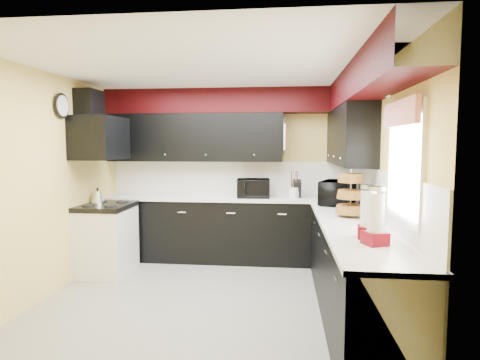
# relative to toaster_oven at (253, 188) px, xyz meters

# --- Properties ---
(ground) EXTENTS (3.60, 3.60, 0.00)m
(ground) POSITION_rel_toaster_oven_xyz_m (-0.39, -1.47, -1.07)
(ground) COLOR gray
(ground) RESTS_ON ground
(wall_back) EXTENTS (3.60, 0.06, 2.50)m
(wall_back) POSITION_rel_toaster_oven_xyz_m (-0.39, 0.33, 0.18)
(wall_back) COLOR #E0C666
(wall_back) RESTS_ON ground
(wall_right) EXTENTS (0.06, 3.60, 2.50)m
(wall_right) POSITION_rel_toaster_oven_xyz_m (1.41, -1.47, 0.18)
(wall_right) COLOR #E0C666
(wall_right) RESTS_ON ground
(wall_left) EXTENTS (0.06, 3.60, 2.50)m
(wall_left) POSITION_rel_toaster_oven_xyz_m (-2.19, -1.47, 0.18)
(wall_left) COLOR #E0C666
(wall_left) RESTS_ON ground
(ceiling) EXTENTS (3.60, 3.60, 0.06)m
(ceiling) POSITION_rel_toaster_oven_xyz_m (-0.39, -1.47, 1.43)
(ceiling) COLOR white
(ceiling) RESTS_ON wall_back
(cab_back) EXTENTS (3.60, 0.60, 0.90)m
(cab_back) POSITION_rel_toaster_oven_xyz_m (-0.39, 0.03, -0.62)
(cab_back) COLOR black
(cab_back) RESTS_ON ground
(cab_right) EXTENTS (0.60, 3.00, 0.90)m
(cab_right) POSITION_rel_toaster_oven_xyz_m (1.11, -1.77, -0.62)
(cab_right) COLOR black
(cab_right) RESTS_ON ground
(counter_back) EXTENTS (3.62, 0.64, 0.04)m
(counter_back) POSITION_rel_toaster_oven_xyz_m (-0.39, 0.03, -0.15)
(counter_back) COLOR white
(counter_back) RESTS_ON cab_back
(counter_right) EXTENTS (0.64, 3.02, 0.04)m
(counter_right) POSITION_rel_toaster_oven_xyz_m (1.11, -1.77, -0.15)
(counter_right) COLOR white
(counter_right) RESTS_ON cab_right
(splash_back) EXTENTS (3.60, 0.02, 0.50)m
(splash_back) POSITION_rel_toaster_oven_xyz_m (-0.39, 0.32, 0.12)
(splash_back) COLOR white
(splash_back) RESTS_ON counter_back
(splash_right) EXTENTS (0.02, 3.60, 0.50)m
(splash_right) POSITION_rel_toaster_oven_xyz_m (1.40, -1.47, 0.12)
(splash_right) COLOR white
(splash_right) RESTS_ON counter_right
(upper_back) EXTENTS (2.60, 0.35, 0.70)m
(upper_back) POSITION_rel_toaster_oven_xyz_m (-0.89, 0.15, 0.73)
(upper_back) COLOR black
(upper_back) RESTS_ON wall_back
(upper_right) EXTENTS (0.35, 1.80, 0.70)m
(upper_right) POSITION_rel_toaster_oven_xyz_m (1.24, -0.57, 0.73)
(upper_right) COLOR black
(upper_right) RESTS_ON wall_right
(soffit_back) EXTENTS (3.60, 0.36, 0.35)m
(soffit_back) POSITION_rel_toaster_oven_xyz_m (-0.39, 0.15, 1.25)
(soffit_back) COLOR black
(soffit_back) RESTS_ON wall_back
(soffit_right) EXTENTS (0.36, 3.24, 0.35)m
(soffit_right) POSITION_rel_toaster_oven_xyz_m (1.23, -1.65, 1.25)
(soffit_right) COLOR black
(soffit_right) RESTS_ON wall_right
(stove) EXTENTS (0.60, 0.75, 0.86)m
(stove) POSITION_rel_toaster_oven_xyz_m (-1.89, -0.72, -0.64)
(stove) COLOR white
(stove) RESTS_ON ground
(cooktop) EXTENTS (0.62, 0.77, 0.06)m
(cooktop) POSITION_rel_toaster_oven_xyz_m (-1.89, -0.72, -0.18)
(cooktop) COLOR black
(cooktop) RESTS_ON stove
(hood) EXTENTS (0.50, 0.78, 0.55)m
(hood) POSITION_rel_toaster_oven_xyz_m (-1.94, -0.72, 0.71)
(hood) COLOR black
(hood) RESTS_ON wall_left
(hood_duct) EXTENTS (0.24, 0.40, 0.40)m
(hood_duct) POSITION_rel_toaster_oven_xyz_m (-2.07, -0.72, 1.13)
(hood_duct) COLOR black
(hood_duct) RESTS_ON wall_left
(window) EXTENTS (0.03, 0.86, 0.96)m
(window) POSITION_rel_toaster_oven_xyz_m (1.40, -2.37, 0.48)
(window) COLOR white
(window) RESTS_ON wall_right
(valance) EXTENTS (0.04, 0.88, 0.20)m
(valance) POSITION_rel_toaster_oven_xyz_m (1.34, -2.37, 0.88)
(valance) COLOR red
(valance) RESTS_ON wall_right
(pan_top) EXTENTS (0.03, 0.22, 0.40)m
(pan_top) POSITION_rel_toaster_oven_xyz_m (0.43, 0.08, 0.93)
(pan_top) COLOR black
(pan_top) RESTS_ON upper_back
(pan_mid) EXTENTS (0.03, 0.28, 0.46)m
(pan_mid) POSITION_rel_toaster_oven_xyz_m (0.43, -0.05, 0.68)
(pan_mid) COLOR black
(pan_mid) RESTS_ON upper_back
(pan_low) EXTENTS (0.03, 0.24, 0.42)m
(pan_low) POSITION_rel_toaster_oven_xyz_m (0.43, 0.21, 0.65)
(pan_low) COLOR black
(pan_low) RESTS_ON upper_back
(cut_board) EXTENTS (0.03, 0.26, 0.35)m
(cut_board) POSITION_rel_toaster_oven_xyz_m (0.44, -0.17, 0.73)
(cut_board) COLOR white
(cut_board) RESTS_ON upper_back
(baskets) EXTENTS (0.27, 0.27, 0.50)m
(baskets) POSITION_rel_toaster_oven_xyz_m (1.13, -1.42, 0.11)
(baskets) COLOR brown
(baskets) RESTS_ON upper_right
(clock) EXTENTS (0.03, 0.30, 0.30)m
(clock) POSITION_rel_toaster_oven_xyz_m (-2.16, -1.22, 1.08)
(clock) COLOR black
(clock) RESTS_ON wall_left
(deco_plate) EXTENTS (0.03, 0.24, 0.24)m
(deco_plate) POSITION_rel_toaster_oven_xyz_m (1.38, -1.82, 1.18)
(deco_plate) COLOR white
(deco_plate) RESTS_ON wall_right
(toaster_oven) EXTENTS (0.48, 0.41, 0.27)m
(toaster_oven) POSITION_rel_toaster_oven_xyz_m (0.00, 0.00, 0.00)
(toaster_oven) COLOR black
(toaster_oven) RESTS_ON counter_back
(microwave) EXTENTS (0.53, 0.64, 0.30)m
(microwave) POSITION_rel_toaster_oven_xyz_m (1.11, -0.57, 0.02)
(microwave) COLOR black
(microwave) RESTS_ON counter_right
(utensil_crock) EXTENTS (0.19, 0.19, 0.15)m
(utensil_crock) POSITION_rel_toaster_oven_xyz_m (0.58, 0.01, -0.06)
(utensil_crock) COLOR silver
(utensil_crock) RESTS_ON counter_back
(knife_block) EXTENTS (0.12, 0.16, 0.25)m
(knife_block) POSITION_rel_toaster_oven_xyz_m (0.62, 0.04, -0.01)
(knife_block) COLOR black
(knife_block) RESTS_ON counter_back
(kettle) EXTENTS (0.22, 0.22, 0.16)m
(kettle) POSITION_rel_toaster_oven_xyz_m (-2.07, -0.57, -0.08)
(kettle) COLOR silver
(kettle) RESTS_ON cooktop
(dispenser_a) EXTENTS (0.17, 0.17, 0.42)m
(dispenser_a) POSITION_rel_toaster_oven_xyz_m (1.11, -2.40, 0.08)
(dispenser_a) COLOR maroon
(dispenser_a) RESTS_ON counter_right
(dispenser_b) EXTENTS (0.21, 0.21, 0.43)m
(dispenser_b) POSITION_rel_toaster_oven_xyz_m (1.12, -2.61, 0.08)
(dispenser_b) COLOR #690000
(dispenser_b) RESTS_ON counter_right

